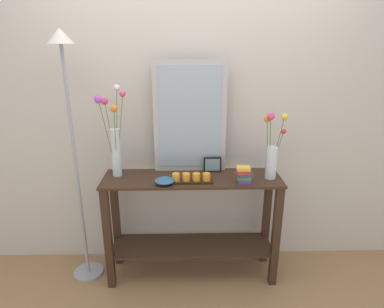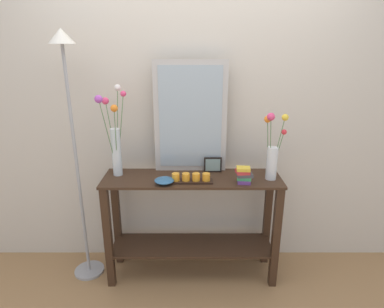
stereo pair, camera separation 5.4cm
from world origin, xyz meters
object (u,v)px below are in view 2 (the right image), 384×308
object	(u,v)px
picture_frame_small	(213,165)
mirror_leaning	(190,118)
book_stack	(244,175)
vase_right	(273,154)
decorative_bowl	(164,180)
tall_vase_left	(115,139)
candle_tray	(191,178)
console_table	(192,216)
floor_lamp	(72,121)

from	to	relation	value
picture_frame_small	mirror_leaning	bearing A→B (deg)	166.15
picture_frame_small	book_stack	world-z (taller)	book_stack
vase_right	decorative_bowl	bearing A→B (deg)	-173.67
tall_vase_left	candle_tray	bearing A→B (deg)	-13.88
tall_vase_left	candle_tray	distance (m)	0.64
console_table	candle_tray	world-z (taller)	candle_tray
candle_tray	decorative_bowl	xyz separation A→B (m)	(-0.19, -0.03, -0.00)
book_stack	vase_right	bearing A→B (deg)	19.90
mirror_leaning	floor_lamp	world-z (taller)	floor_lamp
picture_frame_small	tall_vase_left	bearing A→B (deg)	-175.43
mirror_leaning	picture_frame_small	world-z (taller)	mirror_leaning
decorative_bowl	floor_lamp	bearing A→B (deg)	169.58
tall_vase_left	candle_tray	world-z (taller)	tall_vase_left
book_stack	candle_tray	bearing A→B (deg)	177.12
picture_frame_small	console_table	bearing A→B (deg)	-145.57
tall_vase_left	decorative_bowl	xyz separation A→B (m)	(0.37, -0.17, -0.26)
console_table	tall_vase_left	size ratio (longest dim) A/B	1.99
vase_right	book_stack	distance (m)	0.27
vase_right	picture_frame_small	distance (m)	0.47
mirror_leaning	floor_lamp	size ratio (longest dim) A/B	0.45
vase_right	candle_tray	distance (m)	0.62
mirror_leaning	candle_tray	distance (m)	0.47
tall_vase_left	book_stack	distance (m)	0.99
decorative_bowl	mirror_leaning	bearing A→B (deg)	55.26
console_table	floor_lamp	xyz separation A→B (m)	(-0.86, 0.01, 0.76)
decorative_bowl	tall_vase_left	bearing A→B (deg)	155.77
candle_tray	decorative_bowl	distance (m)	0.19
mirror_leaning	candle_tray	world-z (taller)	mirror_leaning
tall_vase_left	picture_frame_small	size ratio (longest dim) A/B	4.90
picture_frame_small	decorative_bowl	distance (m)	0.43
mirror_leaning	vase_right	distance (m)	0.67
mirror_leaning	candle_tray	bearing A→B (deg)	-88.91
vase_right	floor_lamp	world-z (taller)	floor_lamp
mirror_leaning	book_stack	xyz separation A→B (m)	(0.38, -0.26, -0.36)
console_table	decorative_bowl	bearing A→B (deg)	-149.93
vase_right	book_stack	world-z (taller)	vase_right
book_stack	floor_lamp	xyz separation A→B (m)	(-1.24, 0.11, 0.37)
vase_right	tall_vase_left	bearing A→B (deg)	175.99
tall_vase_left	picture_frame_small	xyz separation A→B (m)	(0.74, 0.06, -0.23)
vase_right	book_stack	xyz separation A→B (m)	(-0.21, -0.08, -0.13)
tall_vase_left	mirror_leaning	bearing A→B (deg)	10.29
tall_vase_left	floor_lamp	xyz separation A→B (m)	(-0.29, -0.05, 0.14)
console_table	book_stack	bearing A→B (deg)	-15.94
picture_frame_small	floor_lamp	size ratio (longest dim) A/B	0.07
decorative_bowl	picture_frame_small	bearing A→B (deg)	32.08
floor_lamp	mirror_leaning	bearing A→B (deg)	9.90
candle_tray	console_table	bearing A→B (deg)	85.14
mirror_leaning	tall_vase_left	bearing A→B (deg)	-169.71
console_table	vase_right	distance (m)	0.79
floor_lamp	console_table	bearing A→B (deg)	-0.43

